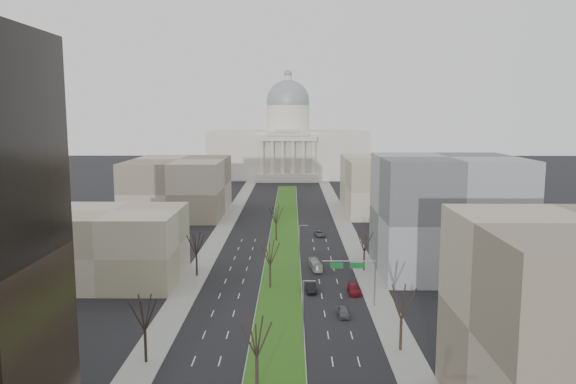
{
  "coord_description": "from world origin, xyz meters",
  "views": [
    {
      "loc": [
        2.11,
        -22.23,
        32.64
      ],
      "look_at": [
        1.12,
        114.13,
        13.62
      ],
      "focal_mm": 35.0,
      "sensor_mm": 36.0,
      "label": 1
    }
  ],
  "objects_px": {
    "car_grey_far": "(320,234)",
    "box_van": "(315,265)",
    "car_black": "(311,287)",
    "car_red": "(354,289)",
    "car_grey_near": "(343,312)"
  },
  "relations": [
    {
      "from": "car_grey_far",
      "to": "box_van",
      "type": "relative_size",
      "value": 0.68
    },
    {
      "from": "car_black",
      "to": "car_red",
      "type": "distance_m",
      "value": 7.93
    },
    {
      "from": "car_grey_near",
      "to": "car_grey_far",
      "type": "xyz_separation_m",
      "value": [
        -0.92,
        60.33,
        -0.05
      ]
    },
    {
      "from": "car_grey_near",
      "to": "car_black",
      "type": "height_order",
      "value": "car_black"
    },
    {
      "from": "car_black",
      "to": "car_grey_far",
      "type": "bearing_deg",
      "value": 82.24
    },
    {
      "from": "car_black",
      "to": "car_red",
      "type": "relative_size",
      "value": 0.97
    },
    {
      "from": "car_grey_near",
      "to": "box_van",
      "type": "bearing_deg",
      "value": 93.85
    },
    {
      "from": "car_black",
      "to": "box_van",
      "type": "relative_size",
      "value": 0.69
    },
    {
      "from": "box_van",
      "to": "car_grey_near",
      "type": "bearing_deg",
      "value": -90.6
    },
    {
      "from": "car_grey_near",
      "to": "car_grey_far",
      "type": "relative_size",
      "value": 0.88
    },
    {
      "from": "car_black",
      "to": "car_grey_far",
      "type": "distance_m",
      "value": 47.79
    },
    {
      "from": "car_grey_near",
      "to": "car_red",
      "type": "height_order",
      "value": "car_red"
    },
    {
      "from": "car_black",
      "to": "box_van",
      "type": "xyz_separation_m",
      "value": [
        1.46,
        14.87,
        0.18
      ]
    },
    {
      "from": "car_grey_far",
      "to": "car_red",
      "type": "bearing_deg",
      "value": -92.86
    },
    {
      "from": "car_black",
      "to": "box_van",
      "type": "height_order",
      "value": "box_van"
    }
  ]
}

